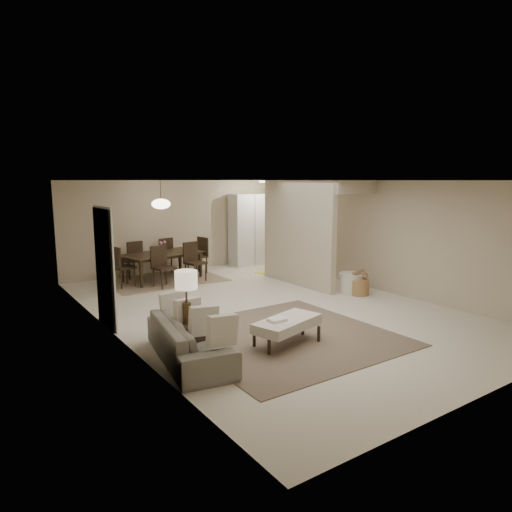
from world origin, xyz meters
TOP-DOWN VIEW (x-y plane):
  - floor at (0.00, 0.00)m, footprint 9.00×9.00m
  - ceiling at (0.00, 0.00)m, footprint 9.00×9.00m
  - back_wall at (0.00, 4.50)m, footprint 6.00×0.00m
  - left_wall at (-3.00, 0.00)m, footprint 0.00×9.00m
  - right_wall at (3.00, 0.00)m, footprint 0.00×9.00m
  - partition at (1.80, 1.25)m, footprint 0.15×2.50m
  - doorway at (-2.97, 0.60)m, footprint 0.04×0.90m
  - pantry_cabinet at (2.35, 4.15)m, footprint 1.20×0.55m
  - flush_light at (2.30, 3.20)m, footprint 0.44×0.44m
  - living_rug at (-0.75, -1.56)m, footprint 3.20×3.20m
  - sofa at (-2.45, -1.56)m, footprint 2.09×1.10m
  - ottoman_bench at (-0.95, -1.86)m, footprint 1.25×0.83m
  - side_table at (-2.40, -1.40)m, footprint 0.51×0.51m
  - table_lamp at (-2.40, -1.40)m, footprint 0.32×0.32m
  - round_pouf at (2.27, -0.10)m, footprint 0.57×0.57m
  - wicker_basket at (2.28, -0.33)m, footprint 0.52×0.52m
  - dining_rug at (-0.68, 3.56)m, footprint 2.80×2.10m
  - dining_table at (-0.68, 3.56)m, footprint 2.13×1.45m
  - dining_chairs at (-0.68, 3.56)m, footprint 2.66×2.12m
  - vase at (-0.68, 3.56)m, footprint 0.19×0.19m
  - yellow_mat at (2.21, 2.77)m, footprint 0.93×0.63m
  - pendant_light at (-0.68, 3.56)m, footprint 0.46×0.46m

SIDE VIEW (x-z plane):
  - floor at x=0.00m, z-range 0.00..0.00m
  - living_rug at x=-0.75m, z-range 0.00..0.01m
  - dining_rug at x=-0.68m, z-range 0.00..0.01m
  - yellow_mat at x=2.21m, z-range 0.00..0.01m
  - wicker_basket at x=2.28m, z-range 0.00..0.34m
  - round_pouf at x=2.27m, z-range 0.00..0.44m
  - side_table at x=-2.40m, z-range 0.00..0.49m
  - sofa at x=-2.45m, z-range 0.00..0.58m
  - ottoman_bench at x=-0.95m, z-range 0.12..0.54m
  - dining_table at x=-0.68m, z-range 0.00..0.69m
  - dining_chairs at x=-0.68m, z-range 0.00..0.98m
  - vase at x=-0.68m, z-range 0.69..0.85m
  - doorway at x=-2.97m, z-range 0.00..2.04m
  - pantry_cabinet at x=2.35m, z-range 0.00..2.10m
  - table_lamp at x=-2.40m, z-range 0.67..1.43m
  - back_wall at x=0.00m, z-range -1.75..4.25m
  - left_wall at x=-3.00m, z-range -3.25..5.75m
  - right_wall at x=3.00m, z-range -3.25..5.75m
  - partition at x=1.80m, z-range 0.00..2.50m
  - pendant_light at x=-0.68m, z-range 1.57..2.27m
  - flush_light at x=2.30m, z-range 2.44..2.48m
  - ceiling at x=0.00m, z-range 2.50..2.50m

